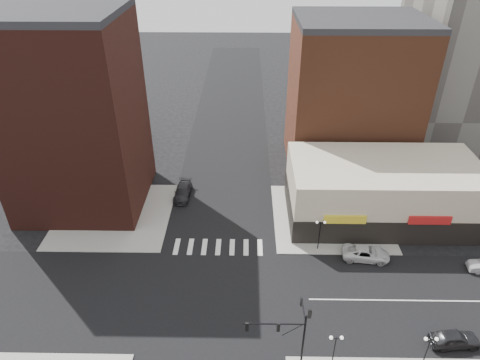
{
  "coord_description": "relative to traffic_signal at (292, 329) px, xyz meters",
  "views": [
    {
      "loc": [
        3.19,
        -31.76,
        34.61
      ],
      "look_at": [
        2.6,
        6.12,
        11.0
      ],
      "focal_mm": 32.0,
      "sensor_mm": 36.0,
      "label": 1
    }
  ],
  "objects": [
    {
      "name": "building_nw_low",
      "position": [
        -39.24,
        41.83,
        1.04
      ],
      "size": [
        20.0,
        18.0,
        12.0
      ],
      "primitive_type": "cube",
      "color": "#3C1913",
      "rests_on": "ground"
    },
    {
      "name": "building_ne_row",
      "position": [
        13.76,
        22.83,
        -1.66
      ],
      "size": [
        24.2,
        12.2,
        8.0
      ],
      "color": "#BBB294",
      "rests_on": "ground"
    },
    {
      "name": "ground",
      "position": [
        -7.24,
        7.83,
        -4.96
      ],
      "size": [
        240.0,
        240.0,
        0.0
      ],
      "primitive_type": "plane",
      "color": "black",
      "rests_on": "ground"
    },
    {
      "name": "street_lamp_se_a",
      "position": [
        3.76,
        -0.17,
        -1.67
      ],
      "size": [
        1.22,
        0.32,
        4.16
      ],
      "color": "black",
      "rests_on": "sidewalk_se"
    },
    {
      "name": "street_lamp_ne",
      "position": [
        4.76,
        15.83,
        -1.67
      ],
      "size": [
        1.22,
        0.32,
        4.16
      ],
      "color": "black",
      "rests_on": "sidewalk_ne"
    },
    {
      "name": "street_lamp_se_b",
      "position": [
        11.76,
        -0.17,
        -1.67
      ],
      "size": [
        1.22,
        0.32,
        4.16
      ],
      "color": "black",
      "rests_on": "sidewalk_se"
    },
    {
      "name": "road_ns",
      "position": [
        -7.24,
        7.83,
        -4.95
      ],
      "size": [
        14.0,
        200.0,
        0.02
      ],
      "primitive_type": "cube",
      "color": "black",
      "rests_on": "ground"
    },
    {
      "name": "building_ne_midrise",
      "position": [
        11.76,
        37.33,
        6.04
      ],
      "size": [
        18.0,
        15.0,
        22.0
      ],
      "primitive_type": "cube",
      "color": "brown",
      "rests_on": "ground"
    },
    {
      "name": "dark_sedan_north",
      "position": [
        -13.05,
        27.04,
        -4.18
      ],
      "size": [
        2.44,
        5.51,
        1.57
      ],
      "primitive_type": "imported",
      "rotation": [
        0.0,
        0.0,
        -0.05
      ],
      "color": "black",
      "rests_on": "ground"
    },
    {
      "name": "white_suv",
      "position": [
        10.16,
        14.33,
        -4.2
      ],
      "size": [
        5.75,
        3.12,
        1.53
      ],
      "primitive_type": "imported",
      "rotation": [
        0.0,
        0.0,
        1.46
      ],
      "color": "silver",
      "rests_on": "ground"
    },
    {
      "name": "building_nw",
      "position": [
        -26.24,
        26.33,
        7.54
      ],
      "size": [
        16.0,
        15.0,
        25.0
      ],
      "primitive_type": "cube",
      "color": "#3C1913",
      "rests_on": "ground"
    },
    {
      "name": "sidewalk_nw",
      "position": [
        -21.74,
        22.33,
        -4.9
      ],
      "size": [
        15.0,
        15.0,
        0.12
      ],
      "primitive_type": "cube",
      "color": "gray",
      "rests_on": "ground"
    },
    {
      "name": "dark_sedan_east",
      "position": [
        15.65,
        2.47,
        -4.17
      ],
      "size": [
        4.76,
        2.19,
        1.58
      ],
      "primitive_type": "imported",
      "rotation": [
        0.0,
        0.0,
        1.64
      ],
      "color": "black",
      "rests_on": "ground"
    },
    {
      "name": "road_ew",
      "position": [
        -7.24,
        7.83,
        -4.95
      ],
      "size": [
        200.0,
        14.0,
        0.02
      ],
      "primitive_type": "cube",
      "color": "black",
      "rests_on": "ground"
    },
    {
      "name": "sidewalk_ne",
      "position": [
        7.26,
        22.33,
        -4.9
      ],
      "size": [
        15.0,
        15.0,
        0.12
      ],
      "primitive_type": "cube",
      "color": "gray",
      "rests_on": "ground"
    },
    {
      "name": "traffic_signal",
      "position": [
        0.0,
        0.0,
        0.0
      ],
      "size": [
        5.59,
        3.09,
        7.77
      ],
      "color": "black",
      "rests_on": "ground"
    }
  ]
}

